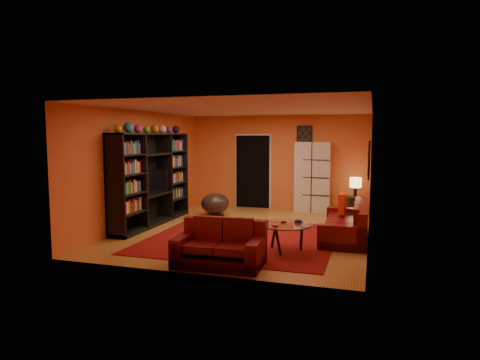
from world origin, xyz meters
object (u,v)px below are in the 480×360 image
(tv, at_px, (153,182))
(loveseat, at_px, (221,246))
(bowl_chair, at_px, (215,204))
(coffee_table, at_px, (285,227))
(table_lamp, at_px, (356,183))
(entertainment_unit, at_px, (152,179))
(storage_cabinet, at_px, (312,177))
(sofa, at_px, (349,225))
(side_table, at_px, (355,206))

(tv, relative_size, loveseat, 0.66)
(tv, relative_size, bowl_chair, 1.31)
(coffee_table, height_order, table_lamp, table_lamp)
(entertainment_unit, height_order, bowl_chair, entertainment_unit)
(storage_cabinet, bearing_deg, tv, -141.30)
(tv, relative_size, storage_cabinet, 0.50)
(tv, height_order, sofa, tv)
(coffee_table, height_order, bowl_chair, bowl_chair)
(sofa, distance_m, side_table, 2.56)
(side_table, relative_size, table_lamp, 1.03)
(side_table, height_order, table_lamp, table_lamp)
(sofa, relative_size, table_lamp, 4.37)
(entertainment_unit, distance_m, coffee_table, 3.69)
(loveseat, bearing_deg, coffee_table, -41.14)
(sofa, distance_m, storage_cabinet, 3.17)
(loveseat, relative_size, storage_cabinet, 0.76)
(bowl_chair, relative_size, side_table, 1.43)
(coffee_table, xyz_separation_m, storage_cabinet, (-0.08, 4.18, 0.49))
(tv, xyz_separation_m, loveseat, (2.50, -2.40, -0.70))
(entertainment_unit, xyz_separation_m, sofa, (4.41, -0.09, -0.76))
(entertainment_unit, relative_size, table_lamp, 6.20)
(coffee_table, relative_size, side_table, 1.95)
(storage_cabinet, bearing_deg, table_lamp, -18.91)
(coffee_table, bearing_deg, entertainment_unit, 157.71)
(tv, xyz_separation_m, bowl_chair, (0.95, 1.43, -0.68))
(bowl_chair, bearing_deg, sofa, -23.83)
(loveseat, height_order, side_table, loveseat)
(sofa, xyz_separation_m, bowl_chair, (-3.41, 1.50, 0.03))
(bowl_chair, xyz_separation_m, side_table, (3.42, 1.05, -0.06))
(loveseat, bearing_deg, side_table, -23.89)
(tv, relative_size, sofa, 0.45)
(sofa, xyz_separation_m, storage_cabinet, (-1.13, 2.89, 0.65))
(entertainment_unit, distance_m, side_table, 5.12)
(entertainment_unit, distance_m, loveseat, 3.60)
(entertainment_unit, relative_size, sofa, 1.42)
(entertainment_unit, distance_m, storage_cabinet, 4.32)
(sofa, height_order, side_table, sofa)
(coffee_table, height_order, side_table, side_table)
(entertainment_unit, distance_m, bowl_chair, 1.88)
(entertainment_unit, xyz_separation_m, bowl_chair, (1.00, 1.41, -0.74))
(bowl_chair, xyz_separation_m, table_lamp, (3.42, 1.05, 0.53))
(coffee_table, bearing_deg, tv, 157.72)
(table_lamp, bearing_deg, entertainment_unit, -150.88)
(sofa, height_order, loveseat, same)
(sofa, relative_size, loveseat, 1.49)
(sofa, height_order, storage_cabinet, storage_cabinet)
(entertainment_unit, xyz_separation_m, storage_cabinet, (3.28, 2.80, -0.11))
(coffee_table, bearing_deg, storage_cabinet, 91.15)
(entertainment_unit, bearing_deg, storage_cabinet, 40.45)
(entertainment_unit, bearing_deg, bowl_chair, 54.55)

